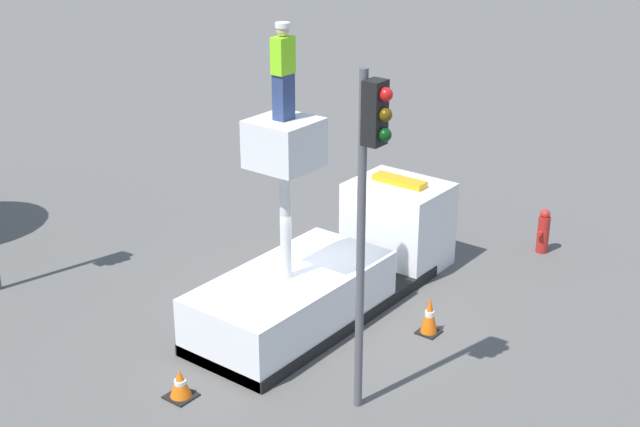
{
  "coord_description": "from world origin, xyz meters",
  "views": [
    {
      "loc": [
        -12.9,
        -10.04,
        8.89
      ],
      "look_at": [
        -1.59,
        -1.3,
        3.06
      ],
      "focal_mm": 50.0,
      "sensor_mm": 36.0,
      "label": 1
    }
  ],
  "objects": [
    {
      "name": "traffic_cone_rear",
      "position": [
        -3.91,
        0.0,
        0.26
      ],
      "size": [
        0.49,
        0.49,
        0.55
      ],
      "color": "black",
      "rests_on": "ground"
    },
    {
      "name": "bucket_truck",
      "position": [
        0.48,
        0.0,
        0.84
      ],
      "size": [
        6.87,
        2.17,
        4.38
      ],
      "color": "black",
      "rests_on": "ground"
    },
    {
      "name": "worker",
      "position": [
        -0.98,
        0.0,
        5.26
      ],
      "size": [
        0.4,
        0.26,
        1.75
      ],
      "color": "navy",
      "rests_on": "bucket_truck"
    },
    {
      "name": "traffic_light_pole",
      "position": [
        -2.2,
        -2.73,
        4.16
      ],
      "size": [
        0.34,
        0.57,
        5.91
      ],
      "color": "#515156",
      "rests_on": "ground"
    },
    {
      "name": "traffic_cone_curbside",
      "position": [
        0.68,
        -2.27,
        0.38
      ],
      "size": [
        0.42,
        0.42,
        0.79
      ],
      "color": "black",
      "rests_on": "ground"
    },
    {
      "name": "fire_hydrant",
      "position": [
        5.66,
        -2.39,
        0.53
      ],
      "size": [
        0.52,
        0.28,
        1.09
      ],
      "color": "#B2231E",
      "rests_on": "ground"
    },
    {
      "name": "ground_plane",
      "position": [
        0.0,
        0.0,
        0.0
      ],
      "size": [
        120.0,
        120.0,
        0.0
      ],
      "primitive_type": "plane",
      "color": "#565451"
    }
  ]
}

